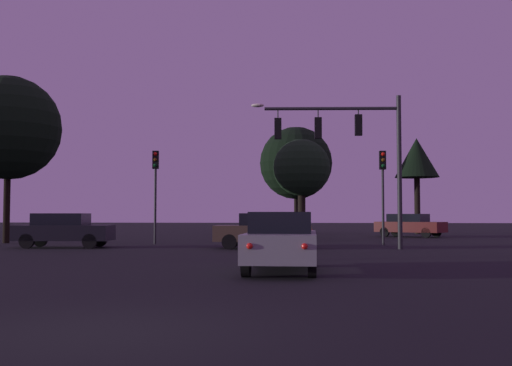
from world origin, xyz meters
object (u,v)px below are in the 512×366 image
object	(u,v)px
car_crossing_right	(64,230)
tree_right_cluster	(296,163)
tree_behind_sign	(417,159)
tree_left_far	(302,168)
traffic_light_corner_right	(155,178)
car_nearside_lane	(282,240)
traffic_signal_mast_arm	(351,141)
traffic_light_corner_left	(383,178)
tree_center_horizon	(8,128)
car_far_lane	(410,225)
car_crossing_left	(264,230)

from	to	relation	value
car_crossing_right	tree_right_cluster	size ratio (longest dim) A/B	0.52
tree_behind_sign	tree_left_far	xyz separation A→B (m)	(-8.52, -11.38, -1.51)
tree_behind_sign	traffic_light_corner_right	bearing A→B (deg)	-130.34
car_crossing_right	car_nearside_lane	bearing A→B (deg)	-46.17
traffic_signal_mast_arm	traffic_light_corner_left	size ratio (longest dim) A/B	1.44
tree_behind_sign	tree_center_horizon	xyz separation A→B (m)	(-23.52, -18.06, 0.20)
traffic_light_corner_left	car_far_lane	xyz separation A→B (m)	(2.88, 11.53, -2.42)
traffic_signal_mast_arm	traffic_light_corner_left	world-z (taller)	traffic_signal_mast_arm
car_crossing_left	tree_center_horizon	bearing A→B (deg)	164.43
traffic_light_corner_left	car_crossing_left	distance (m)	6.99
traffic_light_corner_right	car_crossing_left	bearing A→B (deg)	-31.25
traffic_signal_mast_arm	tree_center_horizon	bearing A→B (deg)	167.34
car_far_lane	tree_center_horizon	distance (m)	25.28
traffic_signal_mast_arm	car_far_lane	distance (m)	16.40
tree_behind_sign	car_crossing_left	bearing A→B (deg)	-114.31
car_nearside_lane	car_crossing_left	size ratio (longest dim) A/B	1.07
traffic_light_corner_right	tree_right_cluster	distance (m)	19.59
car_crossing_right	tree_left_far	world-z (taller)	tree_left_far
traffic_signal_mast_arm	traffic_light_corner_left	xyz separation A→B (m)	(1.71, 3.74, -1.39)
tree_behind_sign	traffic_signal_mast_arm	bearing A→B (deg)	-105.60
traffic_signal_mast_arm	tree_center_horizon	xyz separation A→B (m)	(-17.38, 3.90, 1.35)
car_far_lane	tree_left_far	bearing A→B (deg)	-146.14
tree_left_far	tree_right_cluster	distance (m)	11.50
traffic_light_corner_right	car_crossing_left	xyz separation A→B (m)	(5.74, -3.48, -2.48)
car_far_lane	tree_center_horizon	bearing A→B (deg)	-152.65
car_far_lane	tree_right_cluster	xyz separation A→B (m)	(-7.74, 6.72, 4.72)
traffic_signal_mast_arm	tree_left_far	size ratio (longest dim) A/B	1.09
traffic_signal_mast_arm	car_crossing_right	xyz separation A→B (m)	(-12.64, -0.08, -3.81)
car_far_lane	tree_left_far	world-z (taller)	tree_left_far
traffic_light_corner_right	tree_left_far	distance (m)	10.01
traffic_light_corner_left	tree_left_far	distance (m)	8.04
traffic_signal_mast_arm	traffic_light_corner_right	bearing A→B (deg)	159.28
traffic_signal_mast_arm	tree_behind_sign	size ratio (longest dim) A/B	0.89
traffic_light_corner_right	car_nearside_lane	xyz separation A→B (m)	(7.16, -14.42, -2.48)
tree_right_cluster	traffic_light_corner_left	bearing A→B (deg)	-75.09
car_crossing_right	tree_center_horizon	bearing A→B (deg)	139.94
traffic_light_corner_left	traffic_light_corner_right	world-z (taller)	traffic_light_corner_right
traffic_light_corner_right	tree_center_horizon	xyz separation A→B (m)	(-7.91, 0.32, 2.68)
tree_behind_sign	car_crossing_right	bearing A→B (deg)	-130.41
traffic_signal_mast_arm	car_far_lane	xyz separation A→B (m)	(4.60, 15.27, -3.81)
car_crossing_right	car_crossing_left	bearing A→B (deg)	1.21
tree_right_cluster	tree_behind_sign	bearing A→B (deg)	-0.16
tree_left_far	traffic_light_corner_right	bearing A→B (deg)	-135.35
car_crossing_left	tree_right_cluster	xyz separation A→B (m)	(0.60, 21.89, 4.72)
car_far_lane	tree_right_cluster	world-z (taller)	tree_right_cluster
tree_left_far	tree_center_horizon	xyz separation A→B (m)	(-14.99, -6.68, 1.71)
traffic_signal_mast_arm	tree_left_far	distance (m)	10.86
tree_left_far	car_far_lane	bearing A→B (deg)	33.86
tree_left_far	tree_right_cluster	size ratio (longest dim) A/B	0.72
car_crossing_left	car_crossing_right	world-z (taller)	same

